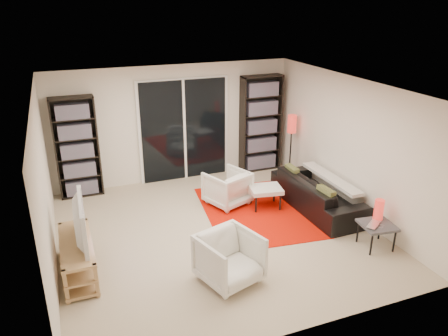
{
  "coord_description": "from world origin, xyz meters",
  "views": [
    {
      "loc": [
        -2.18,
        -5.96,
        3.66
      ],
      "look_at": [
        0.25,
        0.3,
        1.0
      ],
      "focal_mm": 35.0,
      "sensor_mm": 36.0,
      "label": 1
    }
  ],
  "objects_px": {
    "bookshelf_right": "(261,124)",
    "side_table": "(377,227)",
    "armchair_back": "(227,188)",
    "armchair_front": "(230,259)",
    "floor_lamp": "(292,130)",
    "tv_stand": "(78,257)",
    "ottoman": "(266,190)",
    "sofa": "(317,193)",
    "bookshelf_left": "(77,148)"
  },
  "relations": [
    {
      "from": "armchair_back",
      "to": "sofa",
      "type": "bearing_deg",
      "value": 130.74
    },
    {
      "from": "armchair_back",
      "to": "armchair_front",
      "type": "xyz_separation_m",
      "value": [
        -0.85,
        -2.22,
        0.02
      ]
    },
    {
      "from": "bookshelf_left",
      "to": "armchair_back",
      "type": "xyz_separation_m",
      "value": [
        2.51,
        -1.41,
        -0.65
      ]
    },
    {
      "from": "armchair_back",
      "to": "side_table",
      "type": "bearing_deg",
      "value": 104.06
    },
    {
      "from": "armchair_back",
      "to": "bookshelf_right",
      "type": "bearing_deg",
      "value": -155.05
    },
    {
      "from": "bookshelf_left",
      "to": "armchair_front",
      "type": "relative_size",
      "value": 2.55
    },
    {
      "from": "floor_lamp",
      "to": "bookshelf_right",
      "type": "bearing_deg",
      "value": 120.64
    },
    {
      "from": "ottoman",
      "to": "side_table",
      "type": "relative_size",
      "value": 1.17
    },
    {
      "from": "bookshelf_right",
      "to": "ottoman",
      "type": "xyz_separation_m",
      "value": [
        -0.74,
        -1.79,
        -0.7
      ]
    },
    {
      "from": "bookshelf_left",
      "to": "side_table",
      "type": "height_order",
      "value": "bookshelf_left"
    },
    {
      "from": "bookshelf_left",
      "to": "bookshelf_right",
      "type": "distance_m",
      "value": 3.85
    },
    {
      "from": "sofa",
      "to": "ottoman",
      "type": "height_order",
      "value": "sofa"
    },
    {
      "from": "armchair_back",
      "to": "floor_lamp",
      "type": "xyz_separation_m",
      "value": [
        1.74,
        0.74,
        0.72
      ]
    },
    {
      "from": "bookshelf_right",
      "to": "side_table",
      "type": "bearing_deg",
      "value": -86.08
    },
    {
      "from": "floor_lamp",
      "to": "sofa",
      "type": "bearing_deg",
      "value": -100.25
    },
    {
      "from": "armchair_front",
      "to": "tv_stand",
      "type": "bearing_deg",
      "value": 136.91
    },
    {
      "from": "bookshelf_right",
      "to": "floor_lamp",
      "type": "relative_size",
      "value": 1.53
    },
    {
      "from": "bookshelf_right",
      "to": "armchair_back",
      "type": "height_order",
      "value": "bookshelf_right"
    },
    {
      "from": "tv_stand",
      "to": "ottoman",
      "type": "distance_m",
      "value": 3.48
    },
    {
      "from": "tv_stand",
      "to": "ottoman",
      "type": "xyz_separation_m",
      "value": [
        3.36,
        0.91,
        0.08
      ]
    },
    {
      "from": "bookshelf_left",
      "to": "tv_stand",
      "type": "xyz_separation_m",
      "value": [
        -0.25,
        -2.7,
        -0.71
      ]
    },
    {
      "from": "armchair_front",
      "to": "ottoman",
      "type": "bearing_deg",
      "value": 34.36
    },
    {
      "from": "bookshelf_right",
      "to": "armchair_back",
      "type": "distance_m",
      "value": 2.07
    },
    {
      "from": "bookshelf_right",
      "to": "tv_stand",
      "type": "height_order",
      "value": "bookshelf_right"
    },
    {
      "from": "sofa",
      "to": "side_table",
      "type": "distance_m",
      "value": 1.47
    },
    {
      "from": "tv_stand",
      "to": "armchair_front",
      "type": "xyz_separation_m",
      "value": [
        1.91,
        -0.92,
        0.08
      ]
    },
    {
      "from": "bookshelf_right",
      "to": "sofa",
      "type": "relative_size",
      "value": 1.01
    },
    {
      "from": "bookshelf_left",
      "to": "bookshelf_right",
      "type": "height_order",
      "value": "bookshelf_right"
    },
    {
      "from": "bookshelf_right",
      "to": "tv_stand",
      "type": "bearing_deg",
      "value": -146.61
    },
    {
      "from": "armchair_back",
      "to": "floor_lamp",
      "type": "bearing_deg",
      "value": -178.17
    },
    {
      "from": "bookshelf_left",
      "to": "side_table",
      "type": "xyz_separation_m",
      "value": [
        4.1,
        -3.65,
        -0.62
      ]
    },
    {
      "from": "tv_stand",
      "to": "floor_lamp",
      "type": "xyz_separation_m",
      "value": [
        4.49,
        2.04,
        0.78
      ]
    },
    {
      "from": "sofa",
      "to": "bookshelf_right",
      "type": "bearing_deg",
      "value": 2.07
    },
    {
      "from": "tv_stand",
      "to": "floor_lamp",
      "type": "height_order",
      "value": "floor_lamp"
    },
    {
      "from": "armchair_back",
      "to": "armchair_front",
      "type": "height_order",
      "value": "armchair_front"
    },
    {
      "from": "sofa",
      "to": "ottoman",
      "type": "relative_size",
      "value": 3.24
    },
    {
      "from": "tv_stand",
      "to": "side_table",
      "type": "xyz_separation_m",
      "value": [
        4.35,
        -0.94,
        0.09
      ]
    },
    {
      "from": "tv_stand",
      "to": "armchair_back",
      "type": "height_order",
      "value": "armchair_back"
    },
    {
      "from": "sofa",
      "to": "armchair_front",
      "type": "distance_m",
      "value": 2.72
    },
    {
      "from": "armchair_back",
      "to": "armchair_front",
      "type": "relative_size",
      "value": 0.94
    },
    {
      "from": "bookshelf_left",
      "to": "tv_stand",
      "type": "relative_size",
      "value": 1.45
    },
    {
      "from": "bookshelf_right",
      "to": "armchair_back",
      "type": "bearing_deg",
      "value": -133.7
    },
    {
      "from": "armchair_front",
      "to": "ottoman",
      "type": "relative_size",
      "value": 1.19
    },
    {
      "from": "bookshelf_right",
      "to": "armchair_front",
      "type": "distance_m",
      "value": 4.29
    },
    {
      "from": "tv_stand",
      "to": "ottoman",
      "type": "relative_size",
      "value": 2.11
    },
    {
      "from": "armchair_front",
      "to": "floor_lamp",
      "type": "height_order",
      "value": "floor_lamp"
    },
    {
      "from": "bookshelf_right",
      "to": "side_table",
      "type": "distance_m",
      "value": 3.72
    },
    {
      "from": "ottoman",
      "to": "floor_lamp",
      "type": "relative_size",
      "value": 0.47
    },
    {
      "from": "ottoman",
      "to": "tv_stand",
      "type": "bearing_deg",
      "value": -164.85
    },
    {
      "from": "sofa",
      "to": "side_table",
      "type": "xyz_separation_m",
      "value": [
        0.13,
        -1.47,
        0.05
      ]
    }
  ]
}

